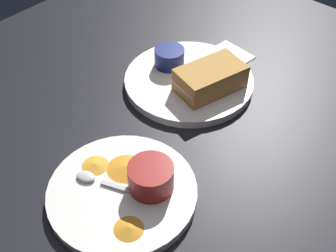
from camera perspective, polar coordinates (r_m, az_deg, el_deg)
name	(u,v)px	position (r cm, az deg, el deg)	size (l,w,h in cm)	color
ground_plane	(186,118)	(84.95, 2.33, 1.08)	(110.00, 110.00, 3.00)	black
plate_sandwich_main	(189,81)	(89.91, 2.70, 5.88)	(26.08, 26.08, 1.60)	white
sandwich_half_near	(210,78)	(85.76, 5.43, 6.23)	(14.64, 10.76, 4.80)	#C68C42
ramekin_dark_sauce	(169,57)	(91.58, 0.18, 8.98)	(6.18, 6.18, 3.81)	navy
spoon_by_dark_ramekin	(186,75)	(89.51, 2.34, 6.64)	(2.83, 9.96, 0.80)	silver
plate_chips_companion	(122,192)	(70.40, -5.94, -8.57)	(23.66, 23.66, 1.60)	white
ramekin_light_gravy	(151,176)	(68.02, -2.24, -6.55)	(7.20, 7.20, 4.40)	maroon
spoon_by_gravy_ramekin	(93,179)	(71.19, -9.67, -6.80)	(4.93, 9.73, 0.80)	silver
plantain_chip_scatter	(124,177)	(70.85, -5.73, -6.63)	(15.46, 18.11, 0.60)	gold
paper_napkin_folded	(224,58)	(97.96, 7.27, 8.77)	(11.00, 9.00, 0.40)	white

